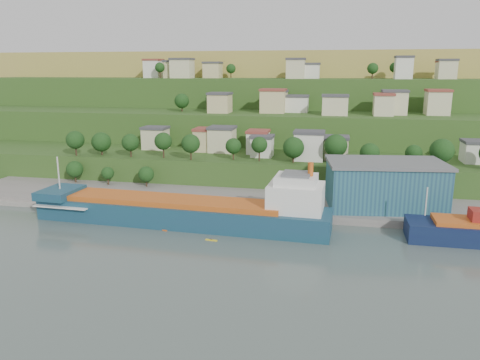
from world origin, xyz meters
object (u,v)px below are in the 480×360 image
(caravan, at_px, (64,193))
(kayak_orange, at_px, (162,229))
(warehouse, at_px, (385,184))
(cargo_ship_near, at_px, (190,213))

(caravan, bearing_deg, kayak_orange, -23.75)
(warehouse, distance_m, kayak_orange, 61.17)
(warehouse, bearing_deg, caravan, 176.05)
(caravan, height_order, kayak_orange, caravan)
(cargo_ship_near, distance_m, kayak_orange, 8.40)
(kayak_orange, bearing_deg, cargo_ship_near, 64.14)
(cargo_ship_near, relative_size, kayak_orange, 23.20)
(warehouse, height_order, kayak_orange, warehouse)
(cargo_ship_near, height_order, warehouse, cargo_ship_near)
(warehouse, bearing_deg, kayak_orange, -162.88)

